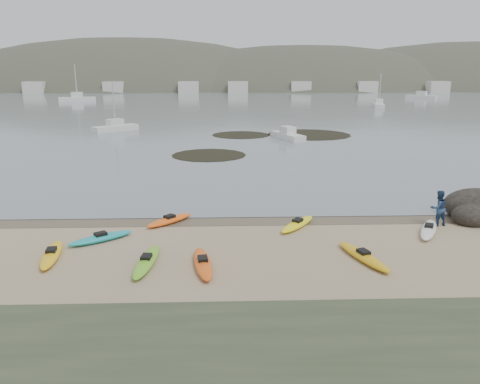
{
  "coord_description": "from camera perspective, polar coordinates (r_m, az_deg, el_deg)",
  "views": [
    {
      "loc": [
        -0.84,
        -24.92,
        8.04
      ],
      "look_at": [
        0.0,
        0.0,
        1.5
      ],
      "focal_mm": 35.0,
      "sensor_mm": 36.0,
      "label": 1
    }
  ],
  "objects": [
    {
      "name": "far_hills",
      "position": [
        223.84,
        8.52,
        8.38
      ],
      "size": [
        550.0,
        135.0,
        80.0
      ],
      "color": "#384235",
      "rests_on": "ground"
    },
    {
      "name": "water",
      "position": [
        325.02,
        -1.83,
        13.27
      ],
      "size": [
        1200.0,
        1200.0,
        0.0
      ],
      "primitive_type": "plane",
      "color": "slate",
      "rests_on": "ground"
    },
    {
      "name": "person_east",
      "position": [
        26.82,
        23.03,
        -1.82
      ],
      "size": [
        1.05,
        0.89,
        1.92
      ],
      "primitive_type": "imported",
      "rotation": [
        0.0,
        0.0,
        3.34
      ],
      "color": "navy",
      "rests_on": "ground"
    },
    {
      "name": "wet_sand",
      "position": [
        25.91,
        0.02,
        -3.37
      ],
      "size": [
        60.0,
        60.0,
        0.0
      ],
      "primitive_type": "plane",
      "color": "brown",
      "rests_on": "ground"
    },
    {
      "name": "kayaks",
      "position": [
        22.08,
        -1.75,
        -6.19
      ],
      "size": [
        19.74,
        9.02,
        0.34
      ],
      "color": "#FFF115",
      "rests_on": "ground"
    },
    {
      "name": "moored_boats",
      "position": [
        110.26,
        1.17,
        10.79
      ],
      "size": [
        102.63,
        84.2,
        1.28
      ],
      "color": "silver",
      "rests_on": "ground"
    },
    {
      "name": "kelp_mats",
      "position": [
        56.43,
        3.91,
        6.5
      ],
      "size": [
        21.13,
        23.22,
        0.04
      ],
      "color": "black",
      "rests_on": "water"
    },
    {
      "name": "ground",
      "position": [
        26.2,
        0.0,
        -3.17
      ],
      "size": [
        600.0,
        600.0,
        0.0
      ],
      "primitive_type": "plane",
      "color": "tan",
      "rests_on": "ground"
    },
    {
      "name": "far_town",
      "position": [
        170.17,
        0.38,
        12.65
      ],
      "size": [
        199.0,
        5.0,
        4.0
      ],
      "color": "beige",
      "rests_on": "ground"
    }
  ]
}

